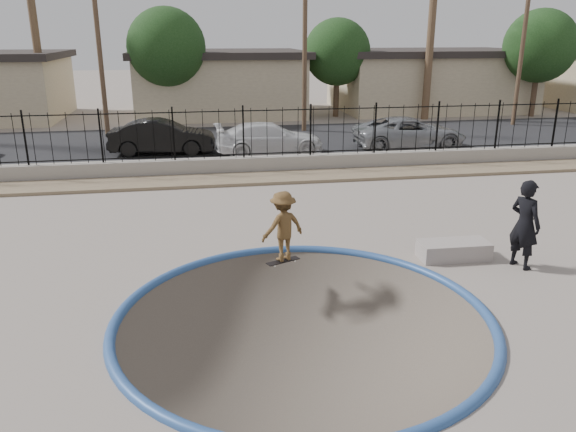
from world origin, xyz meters
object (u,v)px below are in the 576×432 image
(concrete_ledge, at_px, (454,250))
(car_c, at_px, (269,138))
(videographer, at_px, (525,224))
(skater, at_px, (283,230))
(car_d, at_px, (410,133))
(skateboard, at_px, (283,261))
(car_b, at_px, (162,137))

(concrete_ledge, xyz_separation_m, car_c, (-2.62, 12.15, 0.50))
(videographer, bearing_deg, skater, 56.50)
(videographer, bearing_deg, car_d, -32.64)
(skateboard, distance_m, car_d, 14.27)
(skater, xyz_separation_m, skateboard, (0.00, 0.00, -0.74))
(car_b, bearing_deg, concrete_ledge, -147.31)
(car_c, xyz_separation_m, car_d, (6.34, 0.21, 0.03))
(skater, distance_m, car_d, 14.25)
(videographer, relative_size, car_b, 0.45)
(car_c, bearing_deg, skater, 171.50)
(skateboard, bearing_deg, videographer, -34.71)
(car_d, bearing_deg, car_c, 91.61)
(concrete_ledge, xyz_separation_m, car_b, (-7.10, 12.97, 0.56))
(car_c, bearing_deg, concrete_ledge, -169.88)
(car_c, bearing_deg, skateboard, 171.50)
(videographer, distance_m, car_c, 13.44)
(concrete_ledge, bearing_deg, skateboard, 174.97)
(skater, bearing_deg, car_c, -118.68)
(skateboard, bearing_deg, car_b, 80.88)
(car_d, bearing_deg, skateboard, 147.15)
(skater, distance_m, skateboard, 0.74)
(skater, xyz_separation_m, car_d, (7.67, 12.01, -0.07))
(skater, height_order, car_c, skater)
(skater, height_order, car_b, skater)
(concrete_ledge, bearing_deg, car_b, 118.70)
(videographer, height_order, car_b, videographer)
(concrete_ledge, relative_size, car_b, 0.36)
(skateboard, height_order, car_d, car_d)
(skater, distance_m, videographer, 5.31)
(videographer, relative_size, car_c, 0.44)
(car_c, bearing_deg, videographer, -165.35)
(skateboard, relative_size, car_d, 0.16)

